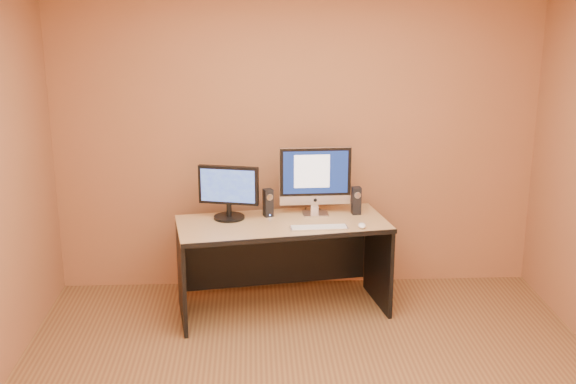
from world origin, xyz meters
name	(u,v)px	position (x,y,z in m)	size (l,w,h in m)	color
walls	(320,206)	(0.00, 0.00, 1.30)	(4.00, 4.00, 2.60)	#935B3B
desk	(283,267)	(-0.15, 1.42, 0.37)	(1.60, 0.70, 0.74)	tan
imac	(316,181)	(0.12, 1.61, 1.01)	(0.57, 0.21, 0.55)	#B1B0B5
second_monitor	(229,193)	(-0.56, 1.53, 0.95)	(0.48, 0.24, 0.42)	black
speaker_left	(268,203)	(-0.25, 1.58, 0.85)	(0.07, 0.07, 0.22)	black
speaker_right	(356,201)	(0.45, 1.60, 0.85)	(0.07, 0.07, 0.22)	black
keyboard	(319,228)	(0.12, 1.25, 0.75)	(0.43, 0.12, 0.02)	silver
mouse	(362,225)	(0.44, 1.26, 0.76)	(0.06, 0.10, 0.04)	white
cable_a	(320,209)	(0.17, 1.72, 0.74)	(0.01, 0.01, 0.22)	black
cable_b	(305,211)	(0.04, 1.69, 0.74)	(0.01, 0.01, 0.18)	black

